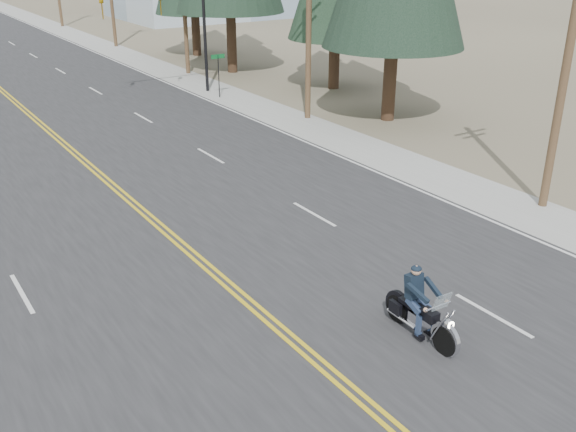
# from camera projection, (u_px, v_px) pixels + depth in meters

# --- Properties ---
(sidewalk_right) EXTENTS (3.00, 200.00, 0.01)m
(sidewalk_right) POSITION_uv_depth(u_px,v_px,m) (53.00, 27.00, 70.42)
(sidewalk_right) COLOR #A5A5A0
(sidewalk_right) RESTS_ON ground
(traffic_mast_right) EXTENTS (7.10, 0.26, 7.00)m
(traffic_mast_right) POSITION_uv_depth(u_px,v_px,m) (173.00, 13.00, 38.18)
(traffic_mast_right) COLOR black
(traffic_mast_right) RESTS_ON ground
(street_sign) EXTENTS (0.90, 0.06, 2.62)m
(street_sign) POSITION_uv_depth(u_px,v_px,m) (218.00, 68.00, 38.83)
(street_sign) COLOR black
(street_sign) RESTS_ON ground
(utility_pole_a) EXTENTS (2.20, 0.30, 11.00)m
(utility_pole_a) POSITION_uv_depth(u_px,v_px,m) (570.00, 47.00, 21.34)
(utility_pole_a) COLOR brown
(utility_pole_a) RESTS_ON ground
(utility_pole_b) EXTENTS (2.20, 0.30, 11.50)m
(utility_pole_b) POSITION_uv_depth(u_px,v_px,m) (309.00, 3.00, 32.68)
(utility_pole_b) COLOR brown
(utility_pole_b) RESTS_ON ground
(motorcyclist) EXTENTS (1.10, 2.40, 1.85)m
(motorcyclist) POSITION_uv_depth(u_px,v_px,m) (422.00, 305.00, 15.53)
(motorcyclist) COLOR black
(motorcyclist) RESTS_ON ground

